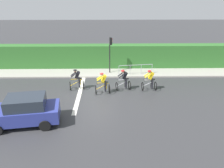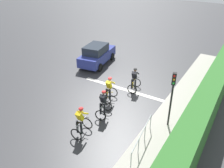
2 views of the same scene
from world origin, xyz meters
The scene contains 12 objects.
ground_plane centered at (0.00, 0.00, 0.00)m, with size 80.00×80.00×0.00m, color #333335.
sidewalk_kerb centered at (-4.18, 2.00, 0.06)m, with size 2.80×25.63×0.12m, color #9E998E.
stone_wall_low centered at (-5.08, 2.00, 0.33)m, with size 0.44×25.63×0.65m, color gray.
hedge_wall centered at (-5.38, 2.00, 1.15)m, with size 1.10×25.63×2.31m, color #2D6628.
road_marking_stop_line centered at (0.00, -1.25, 0.00)m, with size 7.00×0.30×0.01m, color silver.
cyclist_lead centered at (-0.15, 4.10, 0.80)m, with size 0.74×1.12×1.66m.
cyclist_second centered at (-0.24, 2.11, 0.80)m, with size 0.88×1.20×1.66m.
cyclist_mid centered at (0.35, 0.53, 0.80)m, with size 0.79×1.15×1.66m.
cyclist_fourth centered at (-0.41, -1.50, 0.80)m, with size 0.86×1.18×1.66m.
car_navy centered at (4.39, -3.92, 0.87)m, with size 2.33×4.30×1.76m.
traffic_light_near_crossing centered at (-3.82, 1.11, 2.22)m, with size 0.24×0.31×3.34m.
pedestrian_railing_kerbside centered at (-3.28, 3.36, 0.77)m, with size 0.43×3.06×1.03m.
Camera 2 is at (-6.64, 11.60, 8.42)m, focal length 38.05 mm.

